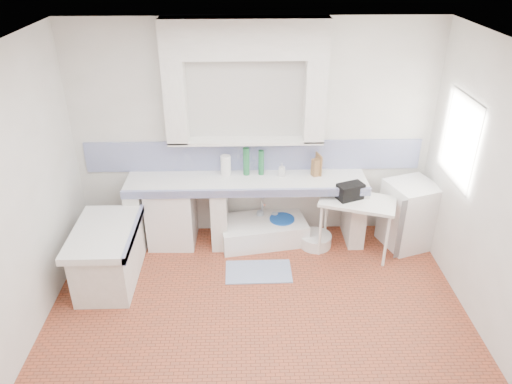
{
  "coord_description": "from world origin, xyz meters",
  "views": [
    {
      "loc": [
        -0.13,
        -3.68,
        3.62
      ],
      "look_at": [
        0.0,
        1.0,
        1.1
      ],
      "focal_mm": 34.0,
      "sensor_mm": 36.0,
      "label": 1
    }
  ],
  "objects_px": {
    "stove": "(172,214)",
    "sink": "(263,231)",
    "fridge": "(409,215)",
    "side_table": "(355,226)"
  },
  "relations": [
    {
      "from": "stove",
      "to": "sink",
      "type": "height_order",
      "value": "stove"
    },
    {
      "from": "stove",
      "to": "fridge",
      "type": "xyz_separation_m",
      "value": [
        3.04,
        -0.14,
        0.02
      ]
    },
    {
      "from": "stove",
      "to": "sink",
      "type": "relative_size",
      "value": 0.74
    },
    {
      "from": "stove",
      "to": "sink",
      "type": "bearing_deg",
      "value": 0.82
    },
    {
      "from": "stove",
      "to": "side_table",
      "type": "relative_size",
      "value": 0.92
    },
    {
      "from": "sink",
      "to": "side_table",
      "type": "xyz_separation_m",
      "value": [
        1.14,
        -0.29,
        0.24
      ]
    },
    {
      "from": "side_table",
      "to": "fridge",
      "type": "xyz_separation_m",
      "value": [
        0.72,
        0.16,
        0.06
      ]
    },
    {
      "from": "stove",
      "to": "sink",
      "type": "distance_m",
      "value": 1.21
    },
    {
      "from": "sink",
      "to": "side_table",
      "type": "relative_size",
      "value": 1.23
    },
    {
      "from": "stove",
      "to": "side_table",
      "type": "bearing_deg",
      "value": -5.78
    }
  ]
}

